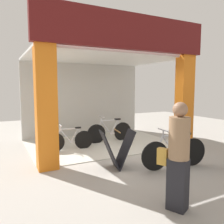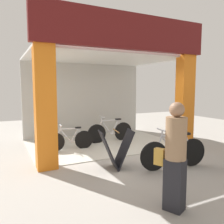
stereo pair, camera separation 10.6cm
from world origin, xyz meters
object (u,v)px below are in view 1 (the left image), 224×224
Objects in this scene: sandwich_board_sign at (117,149)px; pedestrian_0 at (178,155)px; bicycle_inside_0 at (110,132)px; bicycle_inside_1 at (70,140)px; bicycle_parked_0 at (175,152)px.

pedestrian_0 reaches higher than sandwich_board_sign.
pedestrian_0 reaches higher than bicycle_inside_0.
bicycle_inside_0 is 2.61m from sandwich_board_sign.
bicycle_parked_0 reaches higher than bicycle_inside_1.
pedestrian_0 is at bearing -83.07° from bicycle_inside_1.
sandwich_board_sign is (-1.02, -2.40, 0.09)m from bicycle_inside_0.
sandwich_board_sign is at bearing -112.99° from bicycle_inside_0.
bicycle_parked_0 is (0.20, -3.00, 0.01)m from bicycle_inside_0.
bicycle_inside_1 is 3.13m from bicycle_parked_0.
pedestrian_0 reaches higher than bicycle_inside_1.
bicycle_inside_0 is 0.99× the size of pedestrian_0.
sandwich_board_sign is at bearing 153.76° from bicycle_parked_0.
bicycle_inside_1 is 2.07m from sandwich_board_sign.
pedestrian_0 is at bearing -91.11° from sandwich_board_sign.
bicycle_parked_0 reaches higher than bicycle_inside_0.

